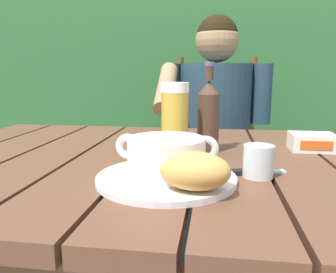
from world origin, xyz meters
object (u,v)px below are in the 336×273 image
serving_plate (166,178)px  beer_bottle (208,115)px  water_glass_small (258,161)px  chair_near_diner (214,164)px  bread_roll (195,171)px  beer_glass (175,120)px  butter_tub (312,142)px  person_eating (214,128)px  soup_bowl (166,156)px  table_knife (243,172)px

serving_plate → beer_bottle: 0.29m
serving_plate → water_glass_small: water_glass_small is taller
chair_near_diner → bread_roll: size_ratio=7.90×
serving_plate → beer_glass: beer_glass is taller
serving_plate → bread_roll: size_ratio=2.11×
bread_roll → butter_tub: (0.30, 0.39, -0.02)m
person_eating → butter_tub: bearing=-64.3°
soup_bowl → water_glass_small: 0.19m
beer_bottle → butter_tub: beer_bottle is taller
bread_roll → water_glass_small: 0.17m
beer_bottle → water_glass_small: bearing=-63.2°
water_glass_small → butter_tub: 0.31m
table_knife → soup_bowl: bearing=-156.5°
chair_near_diner → person_eating: person_eating is taller
bread_roll → water_glass_small: bread_roll is taller
beer_glass → beer_bottle: 0.10m
chair_near_diner → bread_roll: 1.19m
water_glass_small → beer_glass: bearing=141.2°
soup_bowl → table_knife: bearing=23.5°
beer_glass → butter_tub: 0.39m
chair_near_diner → soup_bowl: (-0.09, -1.08, 0.31)m
water_glass_small → butter_tub: size_ratio=0.58×
serving_plate → bread_roll: 0.10m
butter_tub → chair_near_diner: bearing=109.1°
table_knife → serving_plate: bearing=-156.5°
serving_plate → beer_glass: (-0.01, 0.21, 0.09)m
person_eating → table_knife: (0.06, -0.80, 0.04)m
chair_near_diner → person_eating: size_ratio=0.86×
beer_bottle → serving_plate: bearing=-105.6°
chair_near_diner → beer_bottle: size_ratio=4.34×
chair_near_diner → butter_tub: 0.85m
water_glass_small → butter_tub: bearing=56.4°
serving_plate → beer_glass: 0.22m
bread_roll → soup_bowl: bearing=130.6°
bread_roll → beer_bottle: size_ratio=0.55×
person_eating → butter_tub: person_eating is taller
chair_near_diner → table_knife: bearing=-86.5°
chair_near_diner → beer_bottle: bearing=-91.3°
soup_bowl → butter_tub: bearing=41.6°
chair_near_diner → soup_bowl: size_ratio=5.10×
water_glass_small → butter_tub: (0.17, 0.26, -0.01)m
chair_near_diner → table_knife: chair_near_diner is taller
beer_bottle → bread_roll: bearing=-92.4°
beer_bottle → water_glass_small: (0.11, -0.21, -0.07)m
serving_plate → chair_near_diner: bearing=85.1°
chair_near_diner → serving_plate: size_ratio=3.75×
serving_plate → table_knife: serving_plate is taller
person_eating → bread_roll: size_ratio=9.19×
chair_near_diner → person_eating: 0.30m
water_glass_small → person_eating: bearing=96.5°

